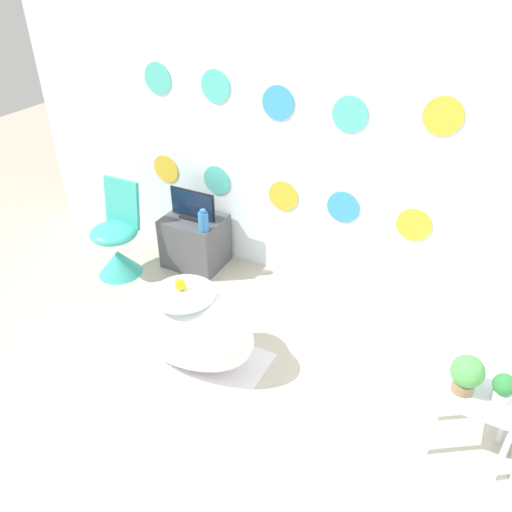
# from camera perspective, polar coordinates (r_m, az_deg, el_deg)

# --- Properties ---
(ground_plane) EXTENTS (12.00, 12.00, 0.00)m
(ground_plane) POSITION_cam_1_polar(r_m,az_deg,el_deg) (3.27, -13.75, -19.59)
(ground_plane) COLOR #BCB29E
(wall_back_dotted) EXTENTS (5.05, 0.05, 2.60)m
(wall_back_dotted) POSITION_cam_1_polar(r_m,az_deg,el_deg) (3.95, 3.02, 14.40)
(wall_back_dotted) COLOR white
(wall_back_dotted) RESTS_ON ground_plane
(rug) EXTENTS (1.13, 0.79, 0.01)m
(rug) POSITION_cam_1_polar(r_m,az_deg,el_deg) (3.63, -8.66, -12.08)
(rug) COLOR silver
(rug) RESTS_ON ground_plane
(bathtub) EXTENTS (1.00, 0.52, 0.59)m
(bathtub) POSITION_cam_1_polar(r_m,az_deg,el_deg) (3.47, -7.94, -7.90)
(bathtub) COLOR white
(bathtub) RESTS_ON ground_plane
(rubber_duck) EXTENTS (0.08, 0.08, 0.09)m
(rubber_duck) POSITION_cam_1_polar(r_m,az_deg,el_deg) (3.28, -8.70, -3.23)
(rubber_duck) COLOR yellow
(rubber_duck) RESTS_ON bathtub
(chair) EXTENTS (0.40, 0.40, 0.84)m
(chair) POSITION_cam_1_polar(r_m,az_deg,el_deg) (4.49, -15.55, 1.08)
(chair) COLOR #38B2A3
(chair) RESTS_ON ground_plane
(tv_cabinet) EXTENTS (0.51, 0.42, 0.47)m
(tv_cabinet) POSITION_cam_1_polar(r_m,az_deg,el_deg) (4.51, -6.97, 1.72)
(tv_cabinet) COLOR #4C4C51
(tv_cabinet) RESTS_ON ground_plane
(tv) EXTENTS (0.43, 0.12, 0.26)m
(tv) POSITION_cam_1_polar(r_m,az_deg,el_deg) (4.34, -7.26, 5.67)
(tv) COLOR black
(tv) RESTS_ON tv_cabinet
(vase) EXTENTS (0.09, 0.09, 0.19)m
(vase) POSITION_cam_1_polar(r_m,az_deg,el_deg) (4.15, -6.04, 3.97)
(vase) COLOR #2D72B7
(vase) RESTS_ON tv_cabinet
(side_table) EXTENTS (0.42, 0.32, 0.44)m
(side_table) POSITION_cam_1_polar(r_m,az_deg,el_deg) (3.12, 23.84, -15.45)
(side_table) COLOR silver
(side_table) RESTS_ON ground_plane
(potted_plant_left) EXTENTS (0.18, 0.18, 0.23)m
(potted_plant_left) POSITION_cam_1_polar(r_m,az_deg,el_deg) (2.96, 22.96, -12.26)
(potted_plant_left) COLOR #8C6B4C
(potted_plant_left) RESTS_ON side_table
(potted_plant_right) EXTENTS (0.12, 0.12, 0.17)m
(potted_plant_right) POSITION_cam_1_polar(r_m,az_deg,el_deg) (3.01, 26.44, -13.27)
(potted_plant_right) COLOR white
(potted_plant_right) RESTS_ON side_table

